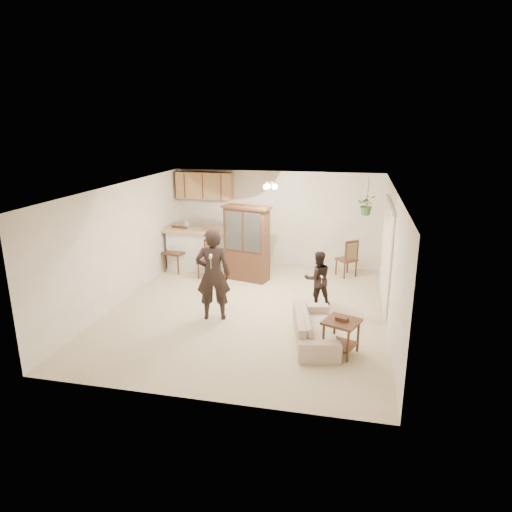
% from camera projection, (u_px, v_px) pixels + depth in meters
% --- Properties ---
extents(floor, '(6.50, 6.50, 0.00)m').
position_uv_depth(floor, '(248.00, 309.00, 9.40)').
color(floor, beige).
rests_on(floor, ground).
extents(ceiling, '(5.50, 6.50, 0.02)m').
position_uv_depth(ceiling, '(248.00, 188.00, 8.70)').
color(ceiling, white).
rests_on(ceiling, wall_back).
extents(wall_back, '(5.50, 0.02, 2.50)m').
position_uv_depth(wall_back, '(276.00, 219.00, 12.10)').
color(wall_back, white).
rests_on(wall_back, ground).
extents(wall_front, '(5.50, 0.02, 2.50)m').
position_uv_depth(wall_front, '(191.00, 317.00, 6.00)').
color(wall_front, white).
rests_on(wall_front, ground).
extents(wall_left, '(0.02, 6.50, 2.50)m').
position_uv_depth(wall_left, '(121.00, 244.00, 9.61)').
color(wall_left, white).
rests_on(wall_left, ground).
extents(wall_right, '(0.02, 6.50, 2.50)m').
position_uv_depth(wall_right, '(391.00, 260.00, 8.49)').
color(wall_right, white).
rests_on(wall_right, ground).
extents(breakfast_bar, '(1.60, 0.55, 1.00)m').
position_uv_depth(breakfast_bar, '(200.00, 251.00, 11.84)').
color(breakfast_bar, silver).
rests_on(breakfast_bar, floor).
extents(bar_top, '(1.75, 0.70, 0.08)m').
position_uv_depth(bar_top, '(199.00, 230.00, 11.69)').
color(bar_top, tan).
rests_on(bar_top, breakfast_bar).
extents(upper_cabinets, '(1.50, 0.34, 0.70)m').
position_uv_depth(upper_cabinets, '(205.00, 185.00, 12.08)').
color(upper_cabinets, '#9B7D44').
rests_on(upper_cabinets, wall_back).
extents(vertical_blinds, '(0.06, 2.30, 2.10)m').
position_uv_depth(vertical_blinds, '(386.00, 254.00, 9.38)').
color(vertical_blinds, silver).
rests_on(vertical_blinds, wall_right).
extents(ceiling_fixture, '(0.36, 0.36, 0.20)m').
position_uv_depth(ceiling_fixture, '(270.00, 186.00, 9.81)').
color(ceiling_fixture, '#FFE9BF').
rests_on(ceiling_fixture, ceiling).
extents(hanging_plant, '(0.43, 0.37, 0.48)m').
position_uv_depth(hanging_plant, '(367.00, 205.00, 10.66)').
color(hanging_plant, '#2D6126').
rests_on(hanging_plant, ceiling).
extents(plant_cord, '(0.01, 0.01, 0.65)m').
position_uv_depth(plant_cord, '(368.00, 191.00, 10.57)').
color(plant_cord, black).
rests_on(plant_cord, ceiling).
extents(sofa, '(1.07, 1.98, 0.73)m').
position_uv_depth(sofa, '(315.00, 321.00, 7.97)').
color(sofa, beige).
rests_on(sofa, floor).
extents(adult, '(0.74, 0.57, 1.80)m').
position_uv_depth(adult, '(213.00, 275.00, 8.74)').
color(adult, black).
rests_on(adult, floor).
extents(child, '(0.80, 0.71, 1.35)m').
position_uv_depth(child, '(318.00, 275.00, 9.44)').
color(child, black).
rests_on(child, floor).
extents(china_hutch, '(1.23, 0.72, 1.82)m').
position_uv_depth(china_hutch, '(247.00, 244.00, 10.96)').
color(china_hutch, '#391F14').
rests_on(china_hutch, floor).
extents(side_table, '(0.70, 0.70, 0.66)m').
position_uv_depth(side_table, '(341.00, 336.00, 7.54)').
color(side_table, '#391F14').
rests_on(side_table, floor).
extents(chair_bar, '(0.61, 0.61, 1.15)m').
position_uv_depth(chair_bar, '(176.00, 259.00, 11.74)').
color(chair_bar, '#391F14').
rests_on(chair_bar, floor).
extents(chair_hutch_left, '(0.48, 0.48, 0.93)m').
position_uv_depth(chair_hutch_left, '(208.00, 268.00, 11.25)').
color(chair_hutch_left, '#391F14').
rests_on(chair_hutch_left, floor).
extents(chair_hutch_right, '(0.59, 0.59, 0.95)m').
position_uv_depth(chair_hutch_right, '(346.00, 265.00, 11.40)').
color(chair_hutch_right, '#391F14').
rests_on(chair_hutch_right, floor).
extents(controller_adult, '(0.08, 0.16, 0.05)m').
position_uv_depth(controller_adult, '(211.00, 256.00, 8.19)').
color(controller_adult, silver).
rests_on(controller_adult, adult).
extents(controller_child, '(0.07, 0.11, 0.03)m').
position_uv_depth(controller_child, '(322.00, 277.00, 9.16)').
color(controller_child, silver).
rests_on(controller_child, child).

